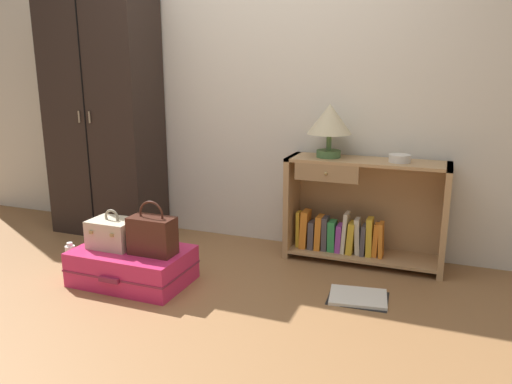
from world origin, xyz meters
The scene contains 11 objects.
ground_plane centered at (0.00, 0.00, 0.00)m, with size 9.00×9.00×0.00m, color olive.
back_wall centered at (0.00, 1.50, 1.30)m, with size 6.40×0.10×2.60m, color silver.
wardrobe centered at (-1.34, 1.20, 0.99)m, with size 0.89×0.47×1.99m.
bookshelf centered at (0.76, 1.27, 0.35)m, with size 1.11×0.34×0.75m.
table_lamp centered at (0.53, 1.27, 1.00)m, with size 0.31×0.31×0.37m.
bowl centered at (1.02, 1.25, 0.77)m, with size 0.15×0.15×0.05m, color silver.
suitcase_large centered at (-0.53, 0.36, 0.11)m, with size 0.74×0.49×0.22m.
train_case centered at (-0.67, 0.36, 0.32)m, with size 0.29×0.23×0.25m.
handbag centered at (-0.36, 0.35, 0.35)m, with size 0.29×0.15×0.34m.
bottle centered at (-1.02, 0.35, 0.10)m, with size 0.07×0.07×0.21m.
open_book_on_floor centered at (0.88, 0.65, 0.01)m, with size 0.37×0.31×0.02m.
Camera 1 is at (1.29, -2.11, 1.34)m, focal length 34.37 mm.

